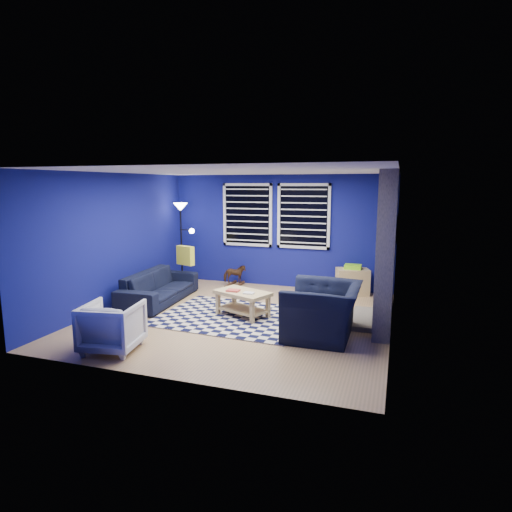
{
  "coord_description": "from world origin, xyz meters",
  "views": [
    {
      "loc": [
        2.54,
        -6.69,
        2.29
      ],
      "look_at": [
        0.19,
        0.3,
        1.05
      ],
      "focal_mm": 30.0,
      "sensor_mm": 36.0,
      "label": 1
    }
  ],
  "objects_px": {
    "rocking_horse": "(235,274)",
    "floor_lamp": "(181,218)",
    "coffee_table": "(243,298)",
    "armchair_bent": "(112,326)",
    "armchair_big": "(323,311)",
    "cabinet": "(352,281)",
    "sofa": "(159,287)",
    "tv": "(394,231)"
  },
  "relations": [
    {
      "from": "sofa",
      "to": "armchair_bent",
      "type": "distance_m",
      "value": 2.5
    },
    {
      "from": "armchair_bent",
      "to": "tv",
      "type": "bearing_deg",
      "value": -142.36
    },
    {
      "from": "rocking_horse",
      "to": "cabinet",
      "type": "relative_size",
      "value": 0.66
    },
    {
      "from": "rocking_horse",
      "to": "cabinet",
      "type": "distance_m",
      "value": 2.61
    },
    {
      "from": "cabinet",
      "to": "sofa",
      "type": "bearing_deg",
      "value": -170.88
    },
    {
      "from": "floor_lamp",
      "to": "sofa",
      "type": "bearing_deg",
      "value": -79.99
    },
    {
      "from": "sofa",
      "to": "cabinet",
      "type": "height_order",
      "value": "cabinet"
    },
    {
      "from": "coffee_table",
      "to": "floor_lamp",
      "type": "relative_size",
      "value": 0.58
    },
    {
      "from": "sofa",
      "to": "armchair_big",
      "type": "relative_size",
      "value": 1.66
    },
    {
      "from": "cabinet",
      "to": "armchair_bent",
      "type": "bearing_deg",
      "value": -141.78
    },
    {
      "from": "tv",
      "to": "cabinet",
      "type": "distance_m",
      "value": 1.39
    },
    {
      "from": "armchair_big",
      "to": "coffee_table",
      "type": "relative_size",
      "value": 1.14
    },
    {
      "from": "rocking_horse",
      "to": "floor_lamp",
      "type": "relative_size",
      "value": 0.27
    },
    {
      "from": "armchair_big",
      "to": "floor_lamp",
      "type": "relative_size",
      "value": 0.66
    },
    {
      "from": "armchair_bent",
      "to": "coffee_table",
      "type": "bearing_deg",
      "value": -130.13
    },
    {
      "from": "armchair_big",
      "to": "coffee_table",
      "type": "height_order",
      "value": "armchair_big"
    },
    {
      "from": "tv",
      "to": "floor_lamp",
      "type": "distance_m",
      "value": 4.58
    },
    {
      "from": "sofa",
      "to": "floor_lamp",
      "type": "bearing_deg",
      "value": 6.17
    },
    {
      "from": "armchair_big",
      "to": "armchair_bent",
      "type": "distance_m",
      "value": 3.06
    },
    {
      "from": "tv",
      "to": "armchair_big",
      "type": "bearing_deg",
      "value": -110.83
    },
    {
      "from": "sofa",
      "to": "cabinet",
      "type": "xyz_separation_m",
      "value": [
        3.54,
        1.79,
        -0.02
      ]
    },
    {
      "from": "cabinet",
      "to": "floor_lamp",
      "type": "height_order",
      "value": "floor_lamp"
    },
    {
      "from": "armchair_big",
      "to": "cabinet",
      "type": "distance_m",
      "value": 2.71
    },
    {
      "from": "floor_lamp",
      "to": "armchair_big",
      "type": "bearing_deg",
      "value": -33.04
    },
    {
      "from": "tv",
      "to": "armchair_bent",
      "type": "height_order",
      "value": "tv"
    },
    {
      "from": "tv",
      "to": "coffee_table",
      "type": "height_order",
      "value": "tv"
    },
    {
      "from": "sofa",
      "to": "rocking_horse",
      "type": "distance_m",
      "value": 1.92
    },
    {
      "from": "sofa",
      "to": "armchair_big",
      "type": "xyz_separation_m",
      "value": [
        3.38,
        -0.91,
        0.1
      ]
    },
    {
      "from": "armchair_bent",
      "to": "cabinet",
      "type": "height_order",
      "value": "armchair_bent"
    },
    {
      "from": "sofa",
      "to": "rocking_horse",
      "type": "xyz_separation_m",
      "value": [
        0.93,
        1.67,
        -0.02
      ]
    },
    {
      "from": "sofa",
      "to": "armchair_bent",
      "type": "height_order",
      "value": "armchair_bent"
    },
    {
      "from": "armchair_bent",
      "to": "floor_lamp",
      "type": "xyz_separation_m",
      "value": [
        -0.97,
        3.85,
        1.19
      ]
    },
    {
      "from": "cabinet",
      "to": "floor_lamp",
      "type": "distance_m",
      "value": 4.01
    },
    {
      "from": "rocking_horse",
      "to": "floor_lamp",
      "type": "height_order",
      "value": "floor_lamp"
    },
    {
      "from": "floor_lamp",
      "to": "armchair_bent",
      "type": "bearing_deg",
      "value": -75.93
    },
    {
      "from": "coffee_table",
      "to": "rocking_horse",
      "type": "bearing_deg",
      "value": 114.99
    },
    {
      "from": "armchair_big",
      "to": "floor_lamp",
      "type": "xyz_separation_m",
      "value": [
        -3.64,
        2.37,
        1.13
      ]
    },
    {
      "from": "tv",
      "to": "armchair_bent",
      "type": "bearing_deg",
      "value": -132.49
    },
    {
      "from": "armchair_big",
      "to": "rocking_horse",
      "type": "relative_size",
      "value": 2.46
    },
    {
      "from": "tv",
      "to": "armchair_big",
      "type": "height_order",
      "value": "tv"
    },
    {
      "from": "tv",
      "to": "floor_lamp",
      "type": "bearing_deg",
      "value": -178.87
    },
    {
      "from": "rocking_horse",
      "to": "sofa",
      "type": "bearing_deg",
      "value": 128.31
    }
  ]
}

